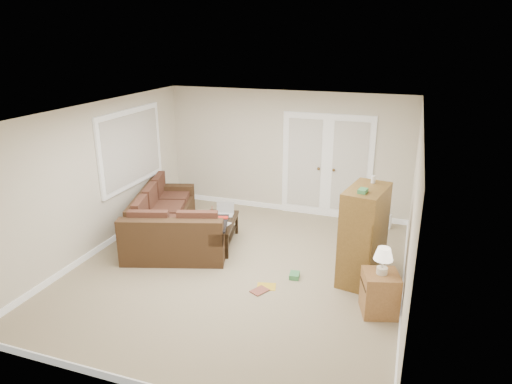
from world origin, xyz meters
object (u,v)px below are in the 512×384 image
at_px(coffee_table, 219,231).
at_px(side_cabinet, 380,290).
at_px(sectional_sofa, 168,225).
at_px(tv_armoire, 363,234).

xyz_separation_m(coffee_table, side_cabinet, (2.84, -1.25, 0.10)).
xyz_separation_m(sectional_sofa, side_cabinet, (3.75, -1.06, 0.03)).
bearing_deg(coffee_table, side_cabinet, -35.83).
xyz_separation_m(sectional_sofa, coffee_table, (0.91, 0.19, -0.06)).
distance_m(coffee_table, side_cabinet, 3.11).
height_order(sectional_sofa, coffee_table, sectional_sofa).
distance_m(tv_armoire, side_cabinet, 0.98).
xyz_separation_m(tv_armoire, side_cabinet, (0.34, -0.83, -0.39)).
bearing_deg(sectional_sofa, tv_armoire, -21.40).
relative_size(sectional_sofa, side_cabinet, 2.81).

